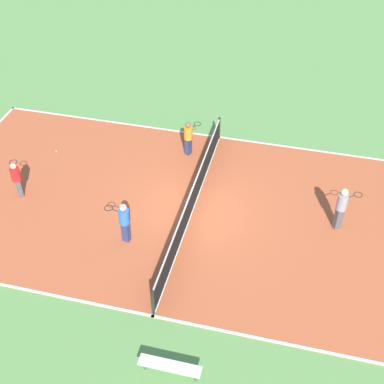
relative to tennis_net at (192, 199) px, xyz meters
name	(u,v)px	position (x,y,z in m)	size (l,w,h in m)	color
ground_plane	(192,211)	(0.00, 0.00, -0.55)	(80.00, 80.00, 0.00)	#60934C
court_surface	(192,210)	(0.00, 0.00, -0.54)	(9.90, 19.97, 0.02)	#B75633
tennis_net	(192,199)	(0.00, 0.00, 0.00)	(9.70, 0.10, 1.04)	black
bench	(170,367)	(6.62, 1.04, -0.16)	(0.36, 1.74, 0.45)	silver
player_coach_red	(16,177)	(0.75, -6.54, 0.33)	(0.96, 0.79, 1.51)	#4C4C51
player_baseline_gray	(342,206)	(-0.37, 5.22, 0.50)	(0.80, 0.96, 1.77)	#4C4C51
player_near_blue	(124,220)	(2.04, -1.84, 0.41)	(0.53, 0.98, 1.64)	navy
player_center_orange	(188,136)	(-3.39, -1.00, 0.35)	(0.99, 0.69, 1.54)	navy
tennis_ball_midcourt	(56,151)	(-2.14, -6.43, -0.50)	(0.07, 0.07, 0.07)	#CCE033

